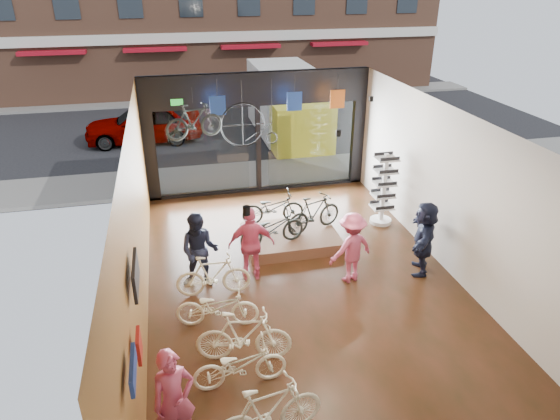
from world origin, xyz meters
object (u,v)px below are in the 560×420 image
object	(u,v)px
floor_bike_1	(268,413)
sunglasses_rack	(384,189)
display_bike_right	(273,208)
floor_bike_4	(217,307)
floor_bike_3	(244,336)
penny_farthing	(252,126)
box_truck	(290,106)
floor_bike_2	(240,365)
customer_2	(251,244)
display_platform	(291,238)
customer_1	(200,251)
floor_bike_5	(213,275)
customer_0	(174,401)
display_bike_mid	(314,213)
customer_5	(424,238)
street_car	(144,123)
customer_3	(351,248)
hung_bike	(194,121)
display_bike_left	(272,229)

from	to	relation	value
floor_bike_1	sunglasses_rack	xyz separation A→B (m)	(4.60, 6.42, 0.50)
display_bike_right	floor_bike_4	bearing A→B (deg)	154.84
floor_bike_3	penny_farthing	xyz separation A→B (m)	(1.35, 6.57, 1.97)
box_truck	penny_farthing	bearing A→B (deg)	-113.36
floor_bike_2	customer_2	size ratio (longest dim) A/B	0.90
display_platform	customer_1	distance (m)	2.93
floor_bike_1	floor_bike_5	bearing A→B (deg)	-4.56
display_bike_right	customer_0	distance (m)	6.93
floor_bike_1	display_bike_mid	xyz separation A→B (m)	(2.44, 5.86, 0.26)
floor_bike_2	floor_bike_5	distance (m)	2.79
customer_5	display_bike_right	bearing A→B (deg)	-104.70
display_platform	penny_farthing	xyz separation A→B (m)	(-0.54, 2.54, 2.35)
display_bike_right	customer_0	world-z (taller)	customer_0
display_bike_mid	sunglasses_rack	xyz separation A→B (m)	(2.16, 0.57, 0.24)
street_car	customer_2	xyz separation A→B (m)	(2.58, -11.09, 0.10)
box_truck	penny_farthing	xyz separation A→B (m)	(-2.66, -6.16, 1.08)
customer_3	customer_5	xyz separation A→B (m)	(1.77, -0.02, 0.05)
customer_3	penny_farthing	size ratio (longest dim) A/B	1.06
customer_5	display_bike_mid	bearing A→B (deg)	-107.27
hung_bike	customer_1	bearing A→B (deg)	158.68
customer_3	floor_bike_2	bearing A→B (deg)	25.08
customer_2	display_bike_mid	bearing A→B (deg)	-139.22
floor_bike_1	customer_2	bearing A→B (deg)	-17.19
floor_bike_4	display_bike_mid	size ratio (longest dim) A/B	1.00
floor_bike_5	customer_3	bearing A→B (deg)	-88.92
box_truck	customer_1	xyz separation A→B (m)	(-4.57, -10.11, -0.52)
display_bike_left	display_bike_right	xyz separation A→B (m)	(0.27, 1.19, -0.01)
street_car	customer_3	world-z (taller)	customer_3
floor_bike_1	penny_farthing	distance (m)	8.69
floor_bike_5	customer_0	world-z (taller)	customer_0
floor_bike_2	display_bike_mid	distance (m)	5.39
display_bike_left	customer_2	distance (m)	1.15
floor_bike_5	penny_farthing	xyz separation A→B (m)	(1.68, 4.39, 2.01)
hung_bike	display_platform	bearing A→B (deg)	-147.68
floor_bike_5	customer_1	bearing A→B (deg)	31.81
customer_3	customer_2	bearing A→B (deg)	-31.36
floor_bike_2	display_bike_mid	size ratio (longest dim) A/B	0.98
floor_bike_3	display_platform	distance (m)	4.47
floor_bike_4	display_platform	bearing A→B (deg)	-26.29
floor_bike_1	penny_farthing	size ratio (longest dim) A/B	1.12
floor_bike_4	display_platform	distance (m)	3.70
floor_bike_2	hung_bike	world-z (taller)	hung_bike
customer_1	floor_bike_2	bearing A→B (deg)	-68.04
floor_bike_3	customer_0	size ratio (longest dim) A/B	1.00
floor_bike_1	floor_bike_3	distance (m)	1.80
floor_bike_2	customer_3	xyz separation A→B (m)	(2.97, 2.66, 0.42)
street_car	customer_0	distance (m)	15.33
floor_bike_2	sunglasses_rack	size ratio (longest dim) A/B	0.79
floor_bike_4	display_bike_mid	world-z (taller)	display_bike_mid
customer_1	customer_0	bearing A→B (deg)	-84.63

